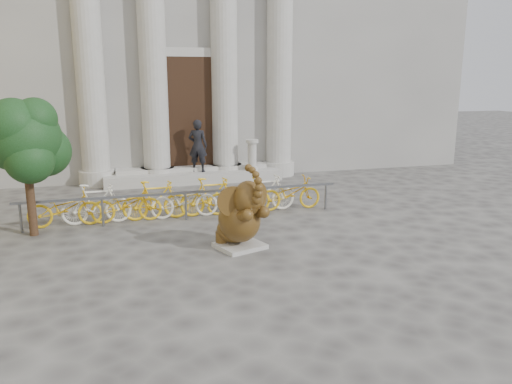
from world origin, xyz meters
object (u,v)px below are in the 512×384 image
object	(u,v)px
elephant_statue	(241,218)
tree	(26,141)
pedestrian	(198,146)
bike_rack	(184,198)

from	to	relation	value
elephant_statue	tree	world-z (taller)	tree
elephant_statue	pedestrian	xyz separation A→B (m)	(0.36, 7.13, 0.59)
bike_rack	pedestrian	xyz separation A→B (m)	(1.13, 4.40, 0.75)
elephant_statue	bike_rack	bearing A→B (deg)	86.57
bike_rack	tree	size ratio (longest dim) A/B	2.60
bike_rack	tree	xyz separation A→B (m)	(-3.47, -0.56, 1.65)
pedestrian	bike_rack	bearing A→B (deg)	100.09
elephant_statue	bike_rack	size ratio (longest dim) A/B	0.23
elephant_statue	bike_rack	world-z (taller)	elephant_statue
tree	pedestrian	distance (m)	6.83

